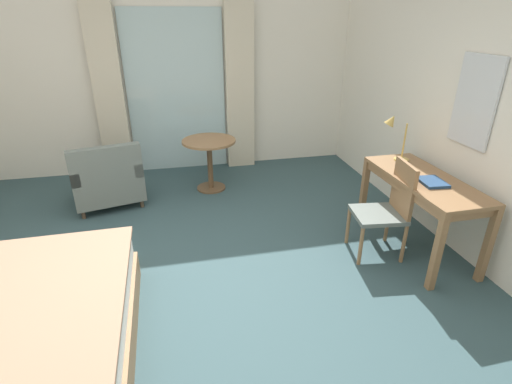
# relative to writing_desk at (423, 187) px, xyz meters

# --- Properties ---
(ground) EXTENTS (5.87, 6.50, 0.10)m
(ground) POSITION_rel_writing_desk_xyz_m (-2.24, -0.12, -0.71)
(ground) COLOR #334C51
(wall_back) EXTENTS (5.47, 0.12, 2.56)m
(wall_back) POSITION_rel_writing_desk_xyz_m (-2.24, 2.87, 0.62)
(wall_back) COLOR white
(wall_back) RESTS_ON ground
(wall_right) EXTENTS (0.12, 6.10, 2.56)m
(wall_right) POSITION_rel_writing_desk_xyz_m (0.43, -0.12, 0.62)
(wall_right) COLOR white
(wall_right) RESTS_ON ground
(balcony_glass_door) EXTENTS (1.37, 0.02, 2.25)m
(balcony_glass_door) POSITION_rel_writing_desk_xyz_m (-2.19, 2.79, 0.46)
(balcony_glass_door) COLOR silver
(balcony_glass_door) RESTS_ON ground
(curtain_panel_left) EXTENTS (0.39, 0.10, 2.34)m
(curtain_panel_left) POSITION_rel_writing_desk_xyz_m (-3.09, 2.69, 0.51)
(curtain_panel_left) COLOR beige
(curtain_panel_left) RESTS_ON ground
(curtain_panel_right) EXTENTS (0.41, 0.10, 2.34)m
(curtain_panel_right) POSITION_rel_writing_desk_xyz_m (-1.28, 2.69, 0.51)
(curtain_panel_right) COLOR beige
(curtain_panel_right) RESTS_ON ground
(writing_desk) EXTENTS (0.57, 1.33, 0.76)m
(writing_desk) POSITION_rel_writing_desk_xyz_m (0.00, 0.00, 0.00)
(writing_desk) COLOR olive
(writing_desk) RESTS_ON ground
(desk_chair) EXTENTS (0.50, 0.47, 0.93)m
(desk_chair) POSITION_rel_writing_desk_xyz_m (-0.36, -0.02, -0.16)
(desk_chair) COLOR slate
(desk_chair) RESTS_ON ground
(desk_lamp) EXTENTS (0.30, 0.18, 0.50)m
(desk_lamp) POSITION_rel_writing_desk_xyz_m (-0.06, 0.51, 0.41)
(desk_lamp) COLOR tan
(desk_lamp) RESTS_ON writing_desk
(closed_book) EXTENTS (0.23, 0.28, 0.03)m
(closed_book) POSITION_rel_writing_desk_xyz_m (-0.02, -0.13, 0.11)
(closed_book) COLOR navy
(closed_book) RESTS_ON writing_desk
(armchair_by_window) EXTENTS (0.94, 0.92, 0.82)m
(armchair_by_window) POSITION_rel_writing_desk_xyz_m (-3.12, 1.68, -0.33)
(armchair_by_window) COLOR slate
(armchair_by_window) RESTS_ON ground
(round_cafe_table) EXTENTS (0.69, 0.69, 0.69)m
(round_cafe_table) POSITION_rel_writing_desk_xyz_m (-1.84, 1.87, -0.15)
(round_cafe_table) COLOR olive
(round_cafe_table) RESTS_ON ground
(wall_mirror) EXTENTS (0.02, 0.48, 0.79)m
(wall_mirror) POSITION_rel_writing_desk_xyz_m (0.35, -0.00, 0.79)
(wall_mirror) COLOR silver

